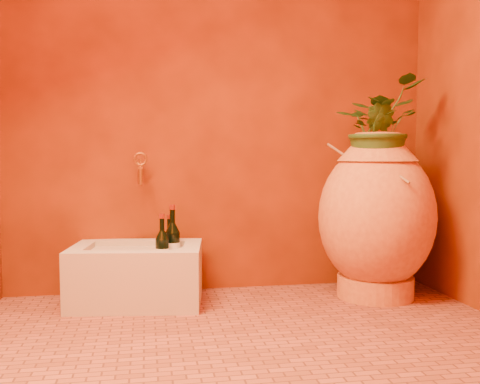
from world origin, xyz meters
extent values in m
plane|color=#9C4B33|center=(0.00, 0.00, 0.00)|extent=(2.50, 2.50, 0.00)
cube|color=#5A1E05|center=(0.00, 1.00, 1.25)|extent=(2.50, 0.02, 2.50)
cylinder|color=#DD8D3E|center=(0.83, 0.65, 0.06)|extent=(0.57, 0.57, 0.12)
ellipsoid|color=#DD8D3E|center=(0.83, 0.65, 0.46)|extent=(0.86, 0.86, 0.81)
cone|color=#DD8D3E|center=(0.83, 0.65, 0.83)|extent=(0.59, 0.59, 0.12)
torus|color=#DD8D3E|center=(0.83, 0.65, 0.90)|extent=(0.36, 0.36, 0.05)
cylinder|color=olive|center=(0.75, 0.60, 0.72)|extent=(0.36, 0.34, 0.31)
cylinder|color=olive|center=(0.81, 0.53, 0.75)|extent=(0.10, 0.42, 0.19)
cylinder|color=olive|center=(0.93, 0.57, 0.77)|extent=(0.15, 0.35, 0.18)
cube|color=#B9AD99|center=(-0.50, 0.75, 0.14)|extent=(0.75, 0.56, 0.29)
cube|color=#B9AD99|center=(-0.50, 0.94, 0.30)|extent=(0.69, 0.18, 0.03)
cube|color=#B9AD99|center=(-0.50, 0.56, 0.30)|extent=(0.69, 0.18, 0.03)
cube|color=#B9AD99|center=(-0.80, 0.75, 0.30)|extent=(0.13, 0.30, 0.03)
cube|color=#B9AD99|center=(-0.20, 0.75, 0.30)|extent=(0.13, 0.30, 0.03)
cylinder|color=black|center=(-0.36, 0.72, 0.26)|extent=(0.07, 0.07, 0.17)
cone|color=black|center=(-0.36, 0.72, 0.38)|extent=(0.07, 0.07, 0.05)
cylinder|color=black|center=(-0.36, 0.72, 0.43)|extent=(0.03, 0.03, 0.07)
cylinder|color=maroon|center=(-0.36, 0.72, 0.48)|extent=(0.03, 0.03, 0.02)
cylinder|color=silver|center=(-0.36, 0.72, 0.26)|extent=(0.08, 0.08, 0.08)
cylinder|color=black|center=(-0.30, 0.81, 0.28)|extent=(0.08, 0.08, 0.20)
cone|color=black|center=(-0.30, 0.81, 0.40)|extent=(0.08, 0.08, 0.05)
cylinder|color=black|center=(-0.30, 0.81, 0.47)|extent=(0.03, 0.03, 0.08)
cylinder|color=maroon|center=(-0.30, 0.81, 0.52)|extent=(0.03, 0.03, 0.03)
cylinder|color=silver|center=(-0.30, 0.81, 0.28)|extent=(0.09, 0.09, 0.09)
cylinder|color=black|center=(-0.32, 0.85, 0.26)|extent=(0.07, 0.07, 0.16)
cone|color=black|center=(-0.32, 0.85, 0.36)|extent=(0.07, 0.07, 0.05)
cylinder|color=black|center=(-0.32, 0.85, 0.42)|extent=(0.02, 0.02, 0.06)
cylinder|color=maroon|center=(-0.32, 0.85, 0.46)|extent=(0.03, 0.03, 0.02)
cylinder|color=silver|center=(-0.32, 0.85, 0.26)|extent=(0.07, 0.07, 0.07)
cylinder|color=#AE7628|center=(-0.47, 0.92, 0.73)|extent=(0.03, 0.15, 0.03)
cylinder|color=#AE7628|center=(-0.47, 0.85, 0.69)|extent=(0.02, 0.02, 0.09)
torus|color=#AE7628|center=(-0.47, 0.92, 0.78)|extent=(0.08, 0.01, 0.08)
cylinder|color=#AE7628|center=(-0.47, 0.92, 0.76)|extent=(0.01, 0.01, 0.05)
imported|color=#284D1B|center=(0.84, 0.65, 0.96)|extent=(0.64, 0.63, 0.54)
imported|color=#284D1B|center=(0.79, 0.59, 0.91)|extent=(0.25, 0.24, 0.35)
camera|label=1|loc=(-0.44, -2.16, 0.81)|focal=40.00mm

